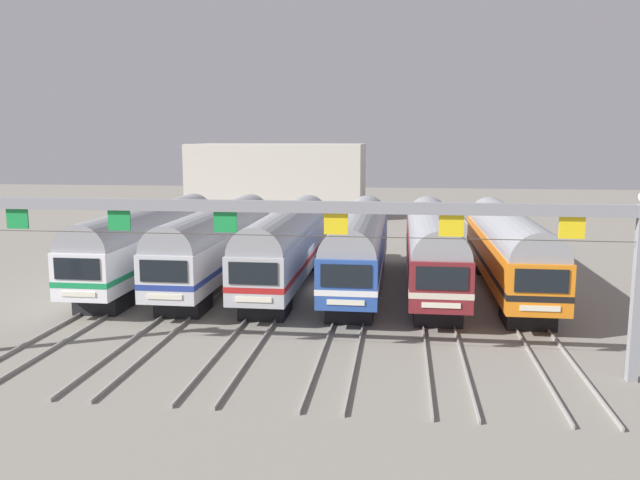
{
  "coord_description": "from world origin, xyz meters",
  "views": [
    {
      "loc": [
        4.54,
        -37.62,
        8.8
      ],
      "look_at": [
        -0.53,
        2.84,
        2.43
      ],
      "focal_mm": 36.78,
      "sensor_mm": 36.0,
      "label": 1
    }
  ],
  "objects": [
    {
      "name": "ground_plane",
      "position": [
        0.0,
        0.0,
        0.0
      ],
      "size": [
        160.0,
        160.0,
        0.0
      ],
      "primitive_type": "plane",
      "color": "gray"
    },
    {
      "name": "track_bed",
      "position": [
        -0.0,
        17.0,
        0.07
      ],
      "size": [
        22.71,
        70.0,
        0.15
      ],
      "color": "gray",
      "rests_on": "ground"
    },
    {
      "name": "commuter_train_white",
      "position": [
        -10.6,
        -0.01,
        2.69
      ],
      "size": [
        2.88,
        18.06,
        4.77
      ],
      "color": "white",
      "rests_on": "ground"
    },
    {
      "name": "commuter_train_silver",
      "position": [
        -6.36,
        -0.01,
        2.69
      ],
      "size": [
        2.88,
        18.06,
        4.77
      ],
      "color": "silver",
      "rests_on": "ground"
    },
    {
      "name": "commuter_train_stainless",
      "position": [
        -2.12,
        -0.01,
        2.69
      ],
      "size": [
        2.88,
        18.06,
        4.77
      ],
      "color": "#B2B5BA",
      "rests_on": "ground"
    },
    {
      "name": "commuter_train_blue",
      "position": [
        2.12,
        -0.01,
        2.69
      ],
      "size": [
        2.88,
        18.06,
        4.77
      ],
      "color": "#284C9E",
      "rests_on": "ground"
    },
    {
      "name": "commuter_train_maroon",
      "position": [
        6.36,
        -0.01,
        2.69
      ],
      "size": [
        2.88,
        18.06,
        4.77
      ],
      "color": "maroon",
      "rests_on": "ground"
    },
    {
      "name": "commuter_train_orange",
      "position": [
        10.6,
        -0.01,
        2.69
      ],
      "size": [
        2.88,
        18.06,
        4.77
      ],
      "color": "orange",
      "rests_on": "ground"
    },
    {
      "name": "catenary_gantry",
      "position": [
        -0.0,
        -13.5,
        5.36
      ],
      "size": [
        26.45,
        0.44,
        6.97
      ],
      "color": "gray",
      "rests_on": "ground"
    },
    {
      "name": "maintenance_building",
      "position": [
        -9.5,
        36.46,
        4.07
      ],
      "size": [
        19.33,
        10.0,
        8.14
      ],
      "primitive_type": "cube",
      "color": "beige",
      "rests_on": "ground"
    }
  ]
}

